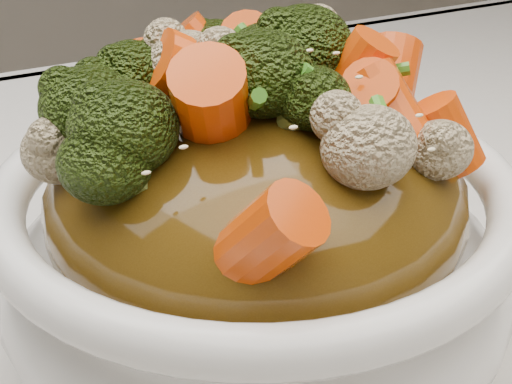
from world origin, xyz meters
name	(u,v)px	position (x,y,z in m)	size (l,w,h in m)	color
tablecloth	(266,347)	(0.00, 0.00, 0.73)	(1.20, 0.80, 0.04)	silver
bowl	(256,258)	(-0.01, -0.01, 0.80)	(0.23, 0.23, 0.09)	white
sauce_base	(256,198)	(-0.01, -0.01, 0.83)	(0.18, 0.18, 0.10)	#4C330D
carrots	(256,53)	(-0.01, -0.01, 0.89)	(0.18, 0.18, 0.05)	#DB4507
broccoli	(256,55)	(-0.01, -0.01, 0.89)	(0.18, 0.18, 0.05)	black
cauliflower	(256,60)	(-0.01, -0.01, 0.89)	(0.18, 0.18, 0.04)	tan
scallions	(256,50)	(-0.01, -0.01, 0.89)	(0.14, 0.14, 0.02)	#387A1C
sesame_seeds	(256,50)	(-0.01, -0.01, 0.89)	(0.17, 0.17, 0.01)	beige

